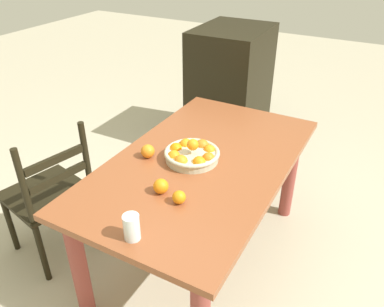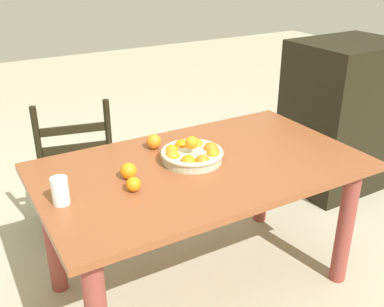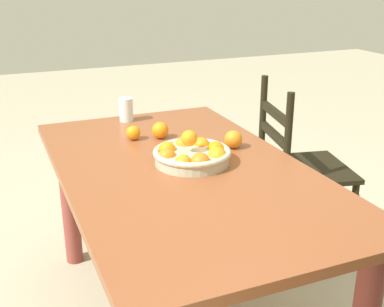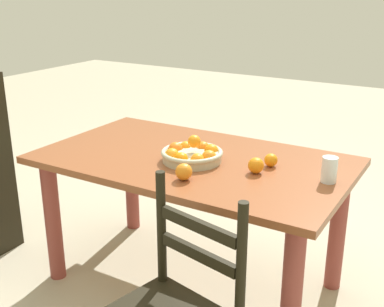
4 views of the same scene
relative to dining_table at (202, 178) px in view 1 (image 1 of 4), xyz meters
name	(u,v)px [view 1 (image 1 of 4)]	position (x,y,z in m)	size (l,w,h in m)	color
ground_plane	(200,255)	(0.00, 0.00, -0.60)	(12.00, 12.00, 0.00)	#B2AA90
dining_table	(202,178)	(0.00, 0.00, 0.00)	(1.56, 0.90, 0.73)	brown
chair_near_window	(50,196)	(-0.39, 0.82, -0.17)	(0.53, 0.53, 0.91)	black
cabinet	(230,88)	(1.50, 0.49, -0.06)	(0.74, 0.59, 1.09)	black
fruit_bowl	(192,154)	(-0.02, 0.05, 0.16)	(0.31, 0.31, 0.13)	beige
orange_loose_0	(161,186)	(-0.36, 0.04, 0.16)	(0.07, 0.07, 0.07)	orange
orange_loose_1	(148,151)	(-0.12, 0.28, 0.16)	(0.08, 0.08, 0.08)	orange
orange_loose_2	(179,197)	(-0.39, -0.08, 0.16)	(0.06, 0.06, 0.06)	orange
drinking_glass	(132,227)	(-0.68, -0.03, 0.18)	(0.07, 0.07, 0.12)	silver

